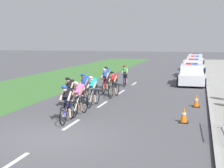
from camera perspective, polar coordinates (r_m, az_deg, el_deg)
ground_plane at (r=10.85m, az=-10.99°, el=-9.58°), size 160.00×160.00×0.00m
kerb_edge at (r=23.44m, az=16.99°, el=-0.15°), size 0.16×60.00×0.13m
grass_verge at (r=26.18m, az=-10.81°, el=0.75°), size 7.00×60.00×0.01m
lane_markings_centre at (r=15.97m, az=-1.77°, el=-3.73°), size 0.14×17.60×0.01m
cyclist_lead at (r=12.51m, az=-8.20°, el=-3.44°), size 0.44×1.72×1.56m
cyclist_second at (r=13.60m, az=-6.05°, el=-2.48°), size 0.45×1.72×1.56m
cyclist_third at (r=15.14m, az=-7.73°, el=-1.43°), size 0.44×1.72×1.56m
cyclist_fourth at (r=15.46m, az=-3.50°, el=-1.18°), size 0.42×1.72×1.56m
cyclist_fifth at (r=16.58m, az=-4.90°, el=-0.57°), size 0.46×1.72×1.56m
cyclist_sixth at (r=17.82m, az=0.31°, el=0.06°), size 0.44×1.72×1.56m
cyclist_seventh at (r=19.45m, az=-1.21°, el=0.73°), size 0.43×1.72×1.56m
cyclist_eighth at (r=20.82m, az=-0.90°, el=1.21°), size 0.43×1.72×1.56m
cyclist_ninth at (r=22.24m, az=2.40°, el=1.64°), size 0.45×1.72×1.56m
police_car_nearest at (r=23.83m, az=14.32°, el=1.57°), size 2.10×4.45×1.59m
police_car_second at (r=29.57m, az=14.63°, el=2.77°), size 2.24×4.52×1.59m
police_car_third at (r=35.25m, az=14.84°, el=3.57°), size 2.01×4.40×1.59m
police_car_furthest at (r=41.56m, az=15.00°, el=4.20°), size 2.26×4.53×1.59m
traffic_cone_near at (r=15.85m, az=15.14°, el=-2.96°), size 0.36×0.36×0.64m
traffic_cone_mid at (r=12.74m, az=13.00°, el=-5.55°), size 0.36×0.36×0.64m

